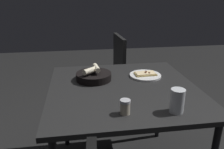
# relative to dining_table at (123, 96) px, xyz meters

# --- Properties ---
(dining_table) EXTENTS (1.00, 1.00, 0.75)m
(dining_table) POSITION_rel_dining_table_xyz_m (0.00, 0.00, 0.00)
(dining_table) COLOR black
(dining_table) RESTS_ON ground
(pizza_plate) EXTENTS (0.24, 0.24, 0.04)m
(pizza_plate) POSITION_rel_dining_table_xyz_m (-0.18, 0.21, 0.08)
(pizza_plate) COLOR silver
(pizza_plate) RESTS_ON dining_table
(bread_basket) EXTENTS (0.26, 0.26, 0.11)m
(bread_basket) POSITION_rel_dining_table_xyz_m (-0.16, -0.19, 0.10)
(bread_basket) COLOR black
(bread_basket) RESTS_ON dining_table
(beer_glass) EXTENTS (0.08, 0.08, 0.13)m
(beer_glass) POSITION_rel_dining_table_xyz_m (0.37, 0.22, 0.13)
(beer_glass) COLOR silver
(beer_glass) RESTS_ON dining_table
(pepper_shaker) EXTENTS (0.06, 0.06, 0.08)m
(pepper_shaker) POSITION_rel_dining_table_xyz_m (0.35, -0.06, 0.10)
(pepper_shaker) COLOR #BFB299
(pepper_shaker) RESTS_ON dining_table
(chair_near) EXTENTS (0.47, 0.47, 0.92)m
(chair_near) POSITION_rel_dining_table_xyz_m (-0.92, 0.03, -0.17)
(chair_near) COLOR #282828
(chair_near) RESTS_ON ground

